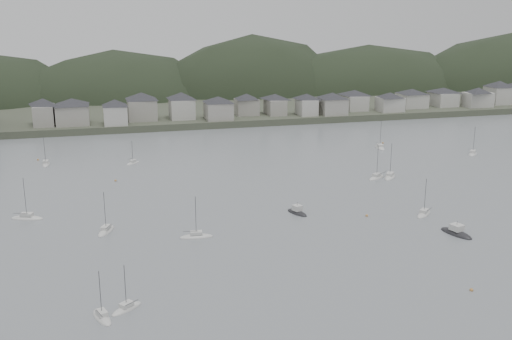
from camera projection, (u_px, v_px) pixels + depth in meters
name	position (u px, v px, depth m)	size (l,w,h in m)	color
ground	(371.00, 314.00, 99.47)	(900.00, 900.00, 0.00)	slate
far_shore_land	(167.00, 92.00, 374.56)	(900.00, 250.00, 3.00)	#383D2D
forested_ridge	(180.00, 118.00, 355.13)	(851.55, 103.94, 102.57)	black
waterfront_town	(299.00, 102.00, 281.14)	(451.48, 28.46, 12.92)	gray
sailboat_lead	(46.00, 164.00, 198.28)	(2.49, 7.78, 10.65)	beige
moored_fleet	(210.00, 212.00, 149.99)	(246.00, 122.14, 13.42)	beige
motor_launch_near	(456.00, 233.00, 135.45)	(5.42, 9.23, 4.06)	black
motor_launch_far	(297.00, 212.00, 149.67)	(4.89, 7.46, 3.69)	black
mooring_buoys	(276.00, 206.00, 155.04)	(179.35, 135.91, 0.70)	#B47C3C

